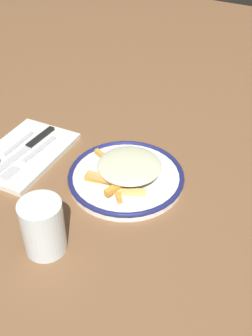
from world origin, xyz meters
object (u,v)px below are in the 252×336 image
knife (29,146)px  water_glass (43,227)px  fries_heap (128,167)px  napkin (24,154)px  fork (30,157)px  spoon (4,154)px  plate (126,177)px

knife → water_glass: size_ratio=2.00×
fries_heap → napkin: size_ratio=0.84×
fork → spoon: spoon is taller
plate → napkin: plate is taller
spoon → fries_heap: bearing=-165.0°
knife → water_glass: (-0.21, 0.21, 0.04)m
water_glass → fork: bearing=-43.3°
fork → knife: bearing=-48.0°
plate → napkin: (0.25, 0.04, -0.00)m
knife → spoon: 0.06m
fries_heap → water_glass: size_ratio=1.90×
napkin → water_glass: bearing=138.8°
fries_heap → knife: (0.25, 0.02, -0.02)m
fork → water_glass: bearing=136.7°
fries_heap → napkin: fries_heap is taller
water_glass → spoon: bearing=-32.5°
spoon → fork: bearing=-157.4°
fork → knife: size_ratio=0.84×
napkin → fork: 0.03m
fries_heap → knife: bearing=4.7°
knife → spoon: bearing=64.0°
fries_heap → napkin: (0.25, 0.04, -0.03)m
plate → knife: size_ratio=1.17×
fries_heap → water_glass: bearing=80.9°
plate → spoon: size_ratio=1.61×
spoon → water_glass: water_glass is taller
fries_heap → fork: size_ratio=1.13×
knife → spoon: size_ratio=1.38×
napkin → water_glass: 0.29m
knife → napkin: bearing=90.1°
water_glass → fries_heap: bearing=-99.1°
fries_heap → spoon: (0.28, 0.07, -0.02)m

